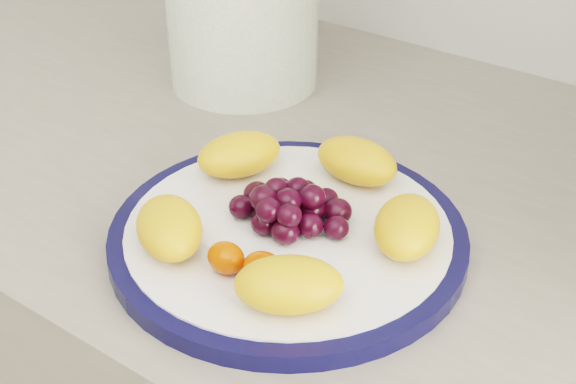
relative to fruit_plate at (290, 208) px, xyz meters
The scene contains 3 objects.
plate_rim 0.03m from the fruit_plate, 116.73° to the right, with size 0.29×0.29×0.01m, color #090B33.
plate_face 0.03m from the fruit_plate, 116.73° to the right, with size 0.26×0.26×0.02m, color white.
fruit_plate is the anchor object (origin of this frame).
Camera 1 is at (0.19, 0.65, 1.29)m, focal length 50.00 mm.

